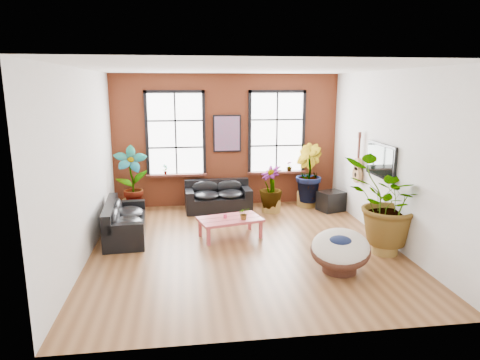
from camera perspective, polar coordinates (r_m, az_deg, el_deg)
The scene contains 19 objects.
room at distance 8.43m, azimuth 0.41°, elevation 2.64°, with size 6.04×6.54×3.54m.
sofa_back at distance 11.16m, azimuth -2.96°, elevation -2.28°, with size 1.72×0.88×0.78m.
sofa_left at distance 9.51m, azimuth -15.32°, elevation -5.39°, with size 0.93×1.97×0.76m.
coffee_table at distance 9.17m, azimuth -1.34°, elevation -5.40°, with size 1.46×1.05×0.51m.
papasan_chair at distance 7.72m, azimuth 13.22°, elevation -9.04°, with size 1.37×1.37×0.78m.
poster at distance 11.39m, azimuth -1.74°, elevation 6.22°, with size 0.74×0.06×0.98m.
tv_wall_unit at distance 9.73m, azimuth 17.39°, elevation 2.17°, with size 0.13×1.86×1.20m.
media_box at distance 11.38m, azimuth 12.04°, elevation -2.76°, with size 0.74×0.68×0.51m.
pot_back_left at distance 11.28m, azimuth -14.21°, elevation -3.41°, with size 0.51×0.51×0.35m.
pot_back_right at distance 11.72m, azimuth 8.87°, elevation -2.50°, with size 0.54×0.54×0.38m.
pot_right_wall at distance 8.83m, azimuth 18.77°, elevation -8.14°, with size 0.60×0.60×0.36m.
pot_mid at distance 11.08m, azimuth 4.18°, elevation -3.34°, with size 0.63×0.63×0.35m.
floor_plant_back_left at distance 11.07m, azimuth -14.27°, elevation 0.35°, with size 0.83×0.56×1.58m, color #144D15.
floor_plant_back_right at distance 11.53m, azimuth 8.98°, elevation 0.95°, with size 0.84×0.68×1.53m, color #144D15.
floor_plant_right_wall at distance 8.60m, azimuth 19.05°, elevation -2.89°, with size 1.53×1.33×1.70m, color #144D15.
floor_plant_mid at distance 10.92m, azimuth 4.12°, elevation -0.90°, with size 0.59×0.59×1.06m, color #144D15.
table_plant at distance 9.03m, azimuth 0.52°, elevation -4.49°, with size 0.23×0.20×0.26m, color #144D15.
sill_plant_left at distance 11.42m, azimuth -9.94°, elevation 1.41°, with size 0.14×0.10×0.27m, color #144D15.
sill_plant_right at distance 11.77m, azimuth 6.58°, elevation 1.84°, with size 0.15×0.15×0.27m, color #144D15.
Camera 1 is at (-1.17, -8.08, 3.18)m, focal length 32.00 mm.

